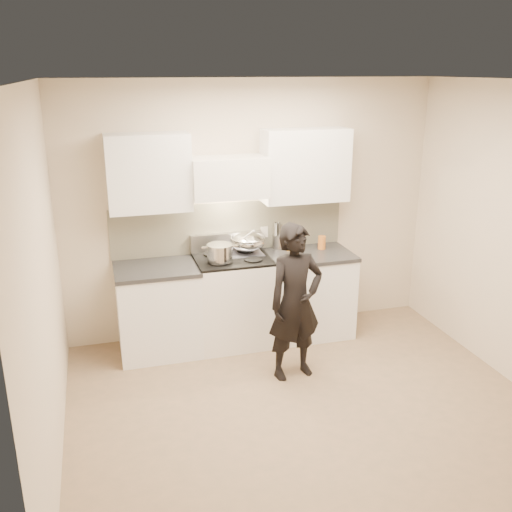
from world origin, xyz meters
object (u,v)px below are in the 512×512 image
(stove, at_px, (233,300))
(utensil_crock, at_px, (277,240))
(wok, at_px, (248,242))
(counter_right, at_px, (307,293))
(person, at_px, (295,302))

(stove, xyz_separation_m, utensil_crock, (0.56, 0.25, 0.53))
(wok, xyz_separation_m, utensil_crock, (0.36, 0.12, -0.05))
(stove, bearing_deg, counter_right, 0.00)
(counter_right, distance_m, person, 0.98)
(stove, height_order, wok, wok)
(utensil_crock, xyz_separation_m, person, (-0.17, -1.08, -0.27))
(stove, bearing_deg, person, -64.98)
(utensil_crock, distance_m, person, 1.12)
(stove, xyz_separation_m, wok, (0.20, 0.13, 0.58))
(stove, relative_size, person, 0.65)
(counter_right, distance_m, utensil_crock, 0.66)
(counter_right, height_order, utensil_crock, utensil_crock)
(stove, relative_size, counter_right, 1.04)
(wok, distance_m, utensil_crock, 0.38)
(stove, relative_size, utensil_crock, 3.32)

